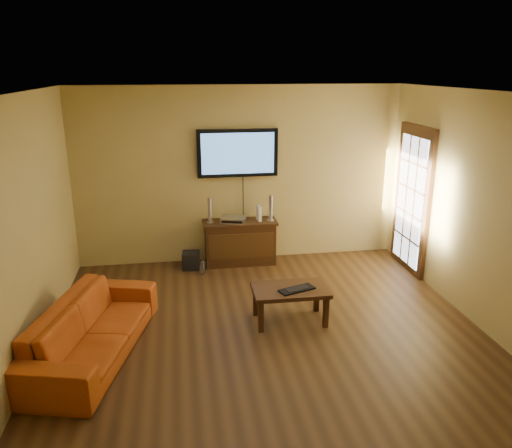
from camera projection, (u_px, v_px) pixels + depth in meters
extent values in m
plane|color=#37220F|center=(268.00, 336.00, 5.70)|extent=(5.00, 5.00, 0.00)
plane|color=tan|center=(240.00, 176.00, 7.65)|extent=(5.00, 0.00, 5.00)
plane|color=tan|center=(21.00, 236.00, 4.92)|extent=(0.00, 5.00, 5.00)
plane|color=tan|center=(485.00, 214.00, 5.67)|extent=(0.00, 5.00, 5.00)
plane|color=white|center=(271.00, 93.00, 4.89)|extent=(5.00, 5.00, 0.00)
cube|color=black|center=(412.00, 201.00, 7.36)|extent=(0.06, 1.02, 2.22)
cube|color=white|center=(410.00, 201.00, 7.35)|extent=(0.01, 0.79, 1.89)
cube|color=black|center=(240.00, 243.00, 7.75)|extent=(1.07, 0.40, 0.64)
cube|color=black|center=(242.00, 246.00, 7.54)|extent=(0.98, 0.02, 0.39)
cube|color=black|center=(240.00, 222.00, 7.65)|extent=(1.13, 0.43, 0.04)
cube|color=black|center=(238.00, 153.00, 7.50)|extent=(1.22, 0.07, 0.72)
cube|color=#4778B8|center=(238.00, 153.00, 7.46)|extent=(1.10, 0.01, 0.61)
cube|color=black|center=(290.00, 290.00, 5.93)|extent=(0.90, 0.54, 0.05)
cube|color=black|center=(261.00, 317.00, 5.75)|extent=(0.06, 0.06, 0.38)
cube|color=black|center=(326.00, 312.00, 5.86)|extent=(0.06, 0.06, 0.38)
cube|color=black|center=(256.00, 301.00, 6.14)|extent=(0.06, 0.06, 0.38)
cube|color=black|center=(316.00, 297.00, 6.25)|extent=(0.06, 0.06, 0.38)
imported|color=#A64412|center=(92.00, 321.00, 5.24)|extent=(1.09, 2.13, 0.80)
cylinder|color=silver|center=(210.00, 222.00, 7.56)|extent=(0.11, 0.11, 0.02)
cylinder|color=silver|center=(210.00, 210.00, 7.50)|extent=(0.06, 0.06, 0.37)
cylinder|color=silver|center=(271.00, 220.00, 7.67)|extent=(0.11, 0.11, 0.02)
cylinder|color=silver|center=(271.00, 208.00, 7.61)|extent=(0.06, 0.06, 0.38)
cube|color=silver|center=(233.00, 220.00, 7.58)|extent=(0.42, 0.35, 0.08)
cube|color=white|center=(259.00, 213.00, 7.65)|extent=(0.07, 0.17, 0.23)
cube|color=black|center=(191.00, 260.00, 7.60)|extent=(0.28, 0.28, 0.26)
cylinder|color=white|center=(203.00, 268.00, 7.39)|extent=(0.07, 0.07, 0.19)
sphere|color=white|center=(202.00, 262.00, 7.36)|extent=(0.04, 0.04, 0.04)
cube|color=black|center=(297.00, 289.00, 5.87)|extent=(0.46, 0.30, 0.02)
cube|color=black|center=(297.00, 288.00, 5.87)|extent=(0.30, 0.20, 0.01)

